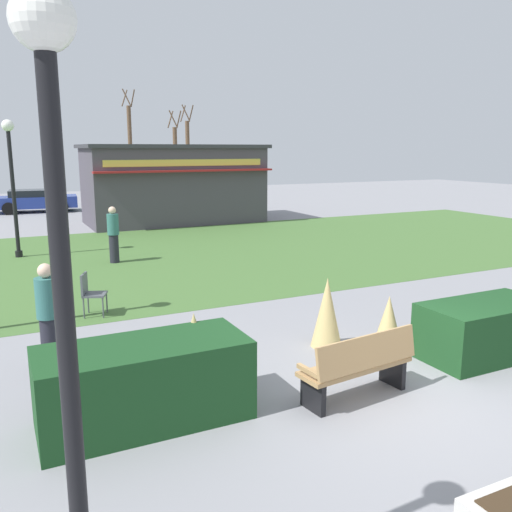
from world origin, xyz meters
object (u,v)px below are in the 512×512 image
tree_left_bg (130,150)px  parked_car_center_slot (129,196)px  trash_bin (496,316)px  person_standing (113,234)px  lamppost_near (61,270)px  cafe_chair_west (90,291)px  lamppost_far (12,172)px  parked_car_west_slot (35,200)px  food_kiosk (174,184)px  tree_center_bg (176,161)px  person_strolling (49,317)px  tree_right_bg (188,157)px  park_bench (359,366)px

tree_left_bg → parked_car_center_slot: bearing=-105.0°
trash_bin → person_standing: (-4.88, 9.59, 0.47)m
lamppost_near → cafe_chair_west: 8.07m
lamppost_far → cafe_chair_west: 7.65m
person_standing → parked_car_west_slot: 15.22m
food_kiosk → cafe_chair_west: food_kiosk is taller
trash_bin → person_standing: person_standing is taller
food_kiosk → parked_car_west_slot: food_kiosk is taller
parked_car_west_slot → parked_car_center_slot: same height
person_standing → tree_center_bg: size_ratio=0.29×
food_kiosk → person_strolling: 17.12m
tree_center_bg → tree_right_bg: bearing=40.2°
lamppost_far → person_strolling: lamppost_far is taller
food_kiosk → tree_center_bg: 11.45m
lamppost_near → tree_right_bg: bearing=69.8°
cafe_chair_west → tree_right_bg: (10.74, 24.93, 2.25)m
lamppost_near → person_standing: bearing=77.6°
lamppost_near → tree_left_bg: size_ratio=0.58×
person_strolling → parked_car_center_slot: 23.75m
park_bench → parked_car_west_slot: bearing=94.9°
lamppost_far → cafe_chair_west: bearing=-82.0°
parked_car_west_slot → tree_right_bg: 11.53m
parked_car_center_slot → person_standing: bearing=-104.7°
parked_car_center_slot → parked_car_west_slot: bearing=180.0°
food_kiosk → tree_right_bg: (4.80, 11.89, 0.99)m
tree_left_bg → trash_bin: bearing=-91.3°
person_standing → lamppost_far: bearing=171.7°
person_strolling → tree_center_bg: (10.52, 26.47, 1.68)m
person_strolling → tree_left_bg: bearing=136.5°
cafe_chair_west → tree_right_bg: size_ratio=0.14×
trash_bin → parked_car_west_slot: parked_car_west_slot is taller
park_bench → person_strolling: size_ratio=1.03×
lamppost_far → person_strolling: bearing=-89.9°
trash_bin → parked_car_center_slot: 24.79m
cafe_chair_west → parked_car_west_slot: parked_car_west_slot is taller
person_strolling → tree_right_bg: (11.75, 27.51, 1.92)m
lamppost_near → person_standing: 13.19m
person_standing → parked_car_center_slot: (3.98, 15.18, -0.22)m
park_bench → parked_car_center_slot: parked_car_center_slot is taller
lamppost_far → tree_center_bg: 19.67m
person_standing → person_strolling: bearing=-75.8°
park_bench → parked_car_center_slot: bearing=83.7°
park_bench → trash_bin: park_bench is taller
parked_car_center_slot → tree_left_bg: tree_left_bg is taller
park_bench → parked_car_west_slot: (-2.23, 25.71, 0.16)m
park_bench → tree_right_bg: tree_right_bg is taller
lamppost_near → trash_bin: 8.62m
lamppost_near → tree_center_bg: bearing=71.1°
person_strolling → tree_left_bg: (8.09, 28.77, 2.40)m
person_standing → trash_bin: bearing=-30.5°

